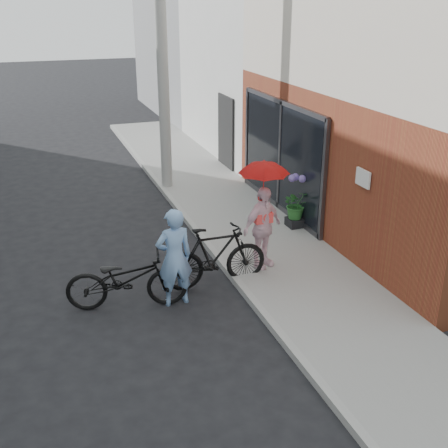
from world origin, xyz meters
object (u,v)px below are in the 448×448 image
bike_right (215,256)px  bike_left (127,279)px  planter (295,222)px  officer (174,258)px  utility_pole (162,52)px  kimono_woman (262,228)px

bike_right → bike_left: bearing=98.8°
bike_right → planter: size_ratio=5.29×
officer → planter: officer is taller
utility_pole → bike_right: (-0.52, -5.40, -2.94)m
officer → bike_right: size_ratio=0.90×
planter → kimono_woman: bearing=-133.8°
kimono_woman → bike_right: bearing=169.8°
bike_right → kimono_woman: (0.97, 0.21, 0.32)m
bike_left → kimono_woman: (2.56, 0.43, 0.37)m
bike_left → planter: 4.47m
officer → kimono_woman: 1.88m
bike_right → planter: bearing=-53.7°
utility_pole → officer: bearing=-103.1°
utility_pole → planter: (1.90, -3.68, -3.29)m
kimono_woman → utility_pole: bearing=72.5°
officer → kimono_woman: officer is taller
officer → bike_left: officer is taller
bike_right → planter: 3.00m
utility_pole → kimono_woman: bearing=-85.0°
officer → kimono_woman: (1.79, 0.58, 0.05)m
utility_pole → bike_left: bearing=-110.6°
officer → bike_left: (-0.77, 0.14, -0.32)m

